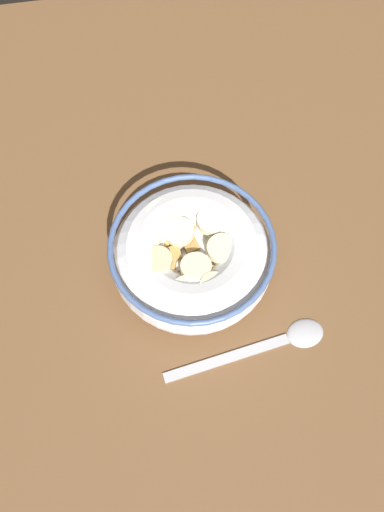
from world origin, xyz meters
TOP-DOWN VIEW (x-y plane):
  - ground_plane at (0.00, 0.00)cm, footprint 90.29×90.29cm
  - cereal_bowl at (0.02, 0.00)cm, footprint 16.32×16.32cm
  - spoon at (-7.05, 9.33)cm, footprint 16.63×4.22cm

SIDE VIEW (x-z plane):
  - ground_plane at x=0.00cm, z-range -2.00..0.00cm
  - spoon at x=-7.05cm, z-range -0.08..0.72cm
  - cereal_bowl at x=0.02cm, z-range 0.26..6.05cm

